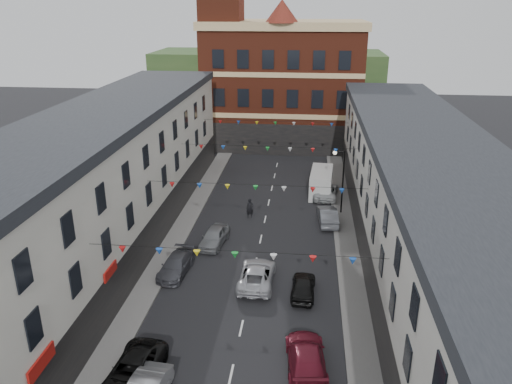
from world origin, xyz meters
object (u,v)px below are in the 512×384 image
at_px(car_left_e, 214,237).
at_px(car_right_c, 306,358).
at_px(moving_car, 257,274).
at_px(white_van, 321,182).
at_px(car_left_c, 133,372).
at_px(car_right_f, 326,191).
at_px(car_right_e, 328,216).
at_px(street_lamp, 341,173).
at_px(car_right_d, 303,286).
at_px(pedestrian, 250,208).
at_px(car_left_d, 176,265).

height_order(car_left_e, car_right_c, car_right_c).
distance_m(moving_car, white_van, 18.47).
bearing_deg(car_left_e, car_right_c, -54.30).
bearing_deg(white_van, car_left_c, -105.37).
relative_size(car_right_f, moving_car, 0.95).
bearing_deg(car_right_e, moving_car, 59.52).
distance_m(street_lamp, car_right_c, 21.53).
xyz_separation_m(car_right_d, moving_car, (-3.21, 1.13, 0.04)).
distance_m(car_left_c, car_right_d, 12.40).
xyz_separation_m(car_right_c, pedestrian, (-5.26, 19.39, 0.17)).
height_order(car_left_e, car_right_e, car_right_e).
distance_m(car_right_e, white_van, 7.28).
bearing_deg(white_van, car_left_d, -117.64).
bearing_deg(car_left_d, car_left_c, -81.79).
xyz_separation_m(car_left_c, car_right_c, (8.70, 1.94, 0.04)).
bearing_deg(pedestrian, street_lamp, -1.60).
bearing_deg(car_left_d, pedestrian, 73.10).
bearing_deg(pedestrian, moving_car, -94.80).
relative_size(moving_car, white_van, 0.93).
bearing_deg(car_right_e, pedestrian, -8.93).
distance_m(car_right_f, moving_car, 17.60).
bearing_deg(pedestrian, car_left_c, -113.09).
height_order(street_lamp, car_left_d, street_lamp).
bearing_deg(moving_car, car_left_c, 63.65).
distance_m(car_left_e, car_right_d, 9.78).
bearing_deg(car_right_d, car_right_e, -96.94).
relative_size(car_right_e, pedestrian, 2.44).
bearing_deg(car_right_f, white_van, -60.27).
bearing_deg(car_right_e, car_left_e, 24.63).
height_order(car_left_d, pedestrian, pedestrian).
height_order(car_left_d, car_left_e, car_left_e).
relative_size(moving_car, pedestrian, 2.79).
distance_m(street_lamp, white_van, 5.89).
distance_m(car_left_e, pedestrian, 6.05).
relative_size(car_left_c, car_right_c, 0.98).
relative_size(street_lamp, car_right_f, 1.27).
bearing_deg(pedestrian, car_right_f, 25.80).
bearing_deg(car_left_c, moving_car, 67.23).
bearing_deg(street_lamp, pedestrian, -167.69).
xyz_separation_m(street_lamp, white_van, (-1.51, 5.01, -2.71)).
distance_m(street_lamp, car_right_e, 4.03).
relative_size(car_right_d, car_right_f, 0.81).
xyz_separation_m(car_right_f, pedestrian, (-6.89, -5.72, 0.24)).
height_order(car_right_c, car_right_e, car_right_c).
xyz_separation_m(street_lamp, car_left_e, (-10.15, -7.36, -3.20)).
xyz_separation_m(white_van, pedestrian, (-6.43, -6.75, -0.30)).
bearing_deg(street_lamp, car_right_e, -115.19).
relative_size(car_left_e, car_right_e, 0.94).
height_order(car_right_c, white_van, white_van).
relative_size(street_lamp, pedestrian, 3.34).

